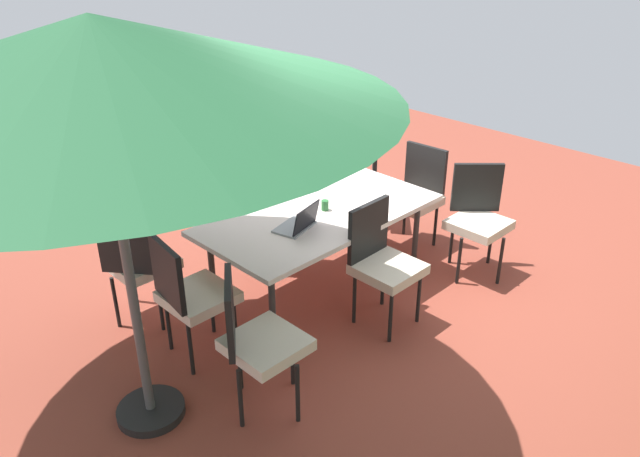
{
  "coord_description": "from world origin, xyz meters",
  "views": [
    {
      "loc": [
        3.27,
        3.26,
        2.95
      ],
      "look_at": [
        0.0,
        0.0,
        0.6
      ],
      "focal_mm": 35.16,
      "sensor_mm": 36.0,
      "label": 1
    }
  ],
  "objects_px": {
    "chair_northwest": "(478,215)",
    "chair_northeast": "(256,337)",
    "chair_west": "(415,193)",
    "cup": "(325,205)",
    "dining_table": "(320,218)",
    "chair_southwest": "(360,173)",
    "laptop": "(299,224)",
    "patio_umbrella": "(95,62)",
    "chair_southeast": "(138,260)",
    "chair_east": "(190,292)",
    "chair_south": "(267,206)",
    "chair_north": "(382,259)"
  },
  "relations": [
    {
      "from": "chair_northwest",
      "to": "chair_southeast",
      "type": "bearing_deg",
      "value": -163.86
    },
    {
      "from": "patio_umbrella",
      "to": "chair_southeast",
      "type": "distance_m",
      "value": 2.06
    },
    {
      "from": "cup",
      "to": "chair_east",
      "type": "bearing_deg",
      "value": -0.69
    },
    {
      "from": "patio_umbrella",
      "to": "chair_southeast",
      "type": "xyz_separation_m",
      "value": [
        -0.55,
        -0.96,
        -1.74
      ]
    },
    {
      "from": "patio_umbrella",
      "to": "chair_northwest",
      "type": "height_order",
      "value": "patio_umbrella"
    },
    {
      "from": "chair_west",
      "to": "cup",
      "type": "xyz_separation_m",
      "value": [
        1.19,
        -0.05,
        0.24
      ]
    },
    {
      "from": "chair_northwest",
      "to": "chair_west",
      "type": "bearing_deg",
      "value": 134.67
    },
    {
      "from": "patio_umbrella",
      "to": "chair_south",
      "type": "height_order",
      "value": "patio_umbrella"
    },
    {
      "from": "dining_table",
      "to": "chair_northwest",
      "type": "relative_size",
      "value": 2.04
    },
    {
      "from": "dining_table",
      "to": "chair_southeast",
      "type": "relative_size",
      "value": 2.04
    },
    {
      "from": "chair_east",
      "to": "patio_umbrella",
      "type": "bearing_deg",
      "value": 125.99
    },
    {
      "from": "chair_northeast",
      "to": "chair_west",
      "type": "bearing_deg",
      "value": -37.5
    },
    {
      "from": "chair_northwest",
      "to": "chair_southwest",
      "type": "bearing_deg",
      "value": 135.55
    },
    {
      "from": "chair_northeast",
      "to": "chair_east",
      "type": "xyz_separation_m",
      "value": [
        -0.01,
        -0.73,
        0.0
      ]
    },
    {
      "from": "dining_table",
      "to": "cup",
      "type": "relative_size",
      "value": 23.31
    },
    {
      "from": "chair_south",
      "to": "chair_east",
      "type": "relative_size",
      "value": 1.0
    },
    {
      "from": "dining_table",
      "to": "patio_umbrella",
      "type": "xyz_separation_m",
      "value": [
        1.85,
        0.28,
        1.59
      ]
    },
    {
      "from": "chair_northeast",
      "to": "laptop",
      "type": "height_order",
      "value": "chair_northeast"
    },
    {
      "from": "patio_umbrella",
      "to": "cup",
      "type": "xyz_separation_m",
      "value": [
        -1.91,
        -0.29,
        -1.5
      ]
    },
    {
      "from": "chair_northwest",
      "to": "chair_northeast",
      "type": "relative_size",
      "value": 1.0
    },
    {
      "from": "patio_umbrella",
      "to": "chair_west",
      "type": "bearing_deg",
      "value": -175.64
    },
    {
      "from": "chair_northwest",
      "to": "chair_northeast",
      "type": "bearing_deg",
      "value": -135.16
    },
    {
      "from": "chair_north",
      "to": "chair_west",
      "type": "height_order",
      "value": "same"
    },
    {
      "from": "chair_east",
      "to": "cup",
      "type": "height_order",
      "value": "chair_east"
    },
    {
      "from": "cup",
      "to": "dining_table",
      "type": "bearing_deg",
      "value": 4.65
    },
    {
      "from": "chair_north",
      "to": "chair_west",
      "type": "xyz_separation_m",
      "value": [
        -1.21,
        -0.6,
        0.0
      ]
    },
    {
      "from": "chair_northwest",
      "to": "chair_northeast",
      "type": "height_order",
      "value": "same"
    },
    {
      "from": "dining_table",
      "to": "chair_east",
      "type": "xyz_separation_m",
      "value": [
        1.28,
        -0.02,
        -0.15
      ]
    },
    {
      "from": "chair_southeast",
      "to": "dining_table",
      "type": "bearing_deg",
      "value": -156.07
    },
    {
      "from": "chair_southwest",
      "to": "laptop",
      "type": "height_order",
      "value": "chair_southwest"
    },
    {
      "from": "chair_south",
      "to": "chair_northeast",
      "type": "distance_m",
      "value": 1.95
    },
    {
      "from": "chair_southeast",
      "to": "chair_south",
      "type": "bearing_deg",
      "value": -126.78
    },
    {
      "from": "dining_table",
      "to": "chair_northeast",
      "type": "xyz_separation_m",
      "value": [
        1.29,
        0.71,
        -0.15
      ]
    },
    {
      "from": "chair_southeast",
      "to": "laptop",
      "type": "height_order",
      "value": "chair_southeast"
    },
    {
      "from": "chair_southeast",
      "to": "chair_southwest",
      "type": "xyz_separation_m",
      "value": [
        -2.53,
        0.03,
        0.0
      ]
    },
    {
      "from": "chair_southeast",
      "to": "laptop",
      "type": "bearing_deg",
      "value": -167.34
    },
    {
      "from": "dining_table",
      "to": "cup",
      "type": "xyz_separation_m",
      "value": [
        -0.06,
        -0.0,
        0.09
      ]
    },
    {
      "from": "patio_umbrella",
      "to": "chair_west",
      "type": "height_order",
      "value": "patio_umbrella"
    },
    {
      "from": "chair_southeast",
      "to": "laptop",
      "type": "distance_m",
      "value": 1.27
    },
    {
      "from": "patio_umbrella",
      "to": "chair_north",
      "type": "xyz_separation_m",
      "value": [
        -1.89,
        0.36,
        -1.74
      ]
    },
    {
      "from": "chair_northwest",
      "to": "laptop",
      "type": "bearing_deg",
      "value": -156.75
    },
    {
      "from": "chair_south",
      "to": "chair_southwest",
      "type": "distance_m",
      "value": 1.2
    },
    {
      "from": "dining_table",
      "to": "chair_north",
      "type": "distance_m",
      "value": 0.66
    },
    {
      "from": "chair_north",
      "to": "laptop",
      "type": "xyz_separation_m",
      "value": [
        0.37,
        -0.54,
        0.25
      ]
    },
    {
      "from": "chair_south",
      "to": "laptop",
      "type": "xyz_separation_m",
      "value": [
        0.37,
        0.82,
        0.25
      ]
    },
    {
      "from": "cup",
      "to": "chair_northwest",
      "type": "bearing_deg",
      "value": 147.76
    },
    {
      "from": "chair_west",
      "to": "laptop",
      "type": "height_order",
      "value": "chair_west"
    },
    {
      "from": "patio_umbrella",
      "to": "chair_north",
      "type": "bearing_deg",
      "value": 169.15
    },
    {
      "from": "chair_northeast",
      "to": "laptop",
      "type": "xyz_separation_m",
      "value": [
        -0.96,
        -0.61,
        0.25
      ]
    },
    {
      "from": "chair_northwest",
      "to": "chair_east",
      "type": "height_order",
      "value": "same"
    }
  ]
}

